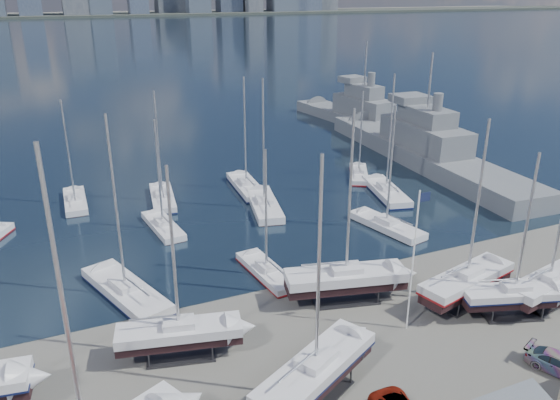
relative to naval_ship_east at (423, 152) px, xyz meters
name	(u,v)px	position (x,y,z in m)	size (l,w,h in m)	color
ground	(334,348)	(-35.30, -35.78, -1.66)	(1400.00, 1400.00, 0.00)	#605E59
water	(66,37)	(-35.30, 274.22, -1.81)	(1400.00, 600.00, 0.40)	#1A273C
far_shore	(48,16)	(-35.30, 534.22, -0.56)	(1400.00, 80.00, 2.20)	#2D332D
sailboat_cradle_2	(179,333)	(-45.98, -32.15, 0.34)	(9.23, 4.40, 14.64)	#2D2D33
sailboat_cradle_3	(316,371)	(-38.96, -39.89, 0.44)	(10.49, 7.41, 16.66)	#2D2D33
sailboat_cradle_4	(346,278)	(-31.12, -30.18, 0.45)	(10.65, 5.17, 16.69)	#2D2D33
sailboat_cradle_5	(514,295)	(-19.88, -37.79, 0.30)	(8.84, 4.87, 13.93)	#2D2D33
sailboat_cradle_6	(467,281)	(-21.88, -34.52, 0.40)	(10.24, 5.05, 15.95)	#2D2D33
sailboat_cradle_7	(549,283)	(-15.79, -37.55, 0.35)	(9.32, 4.28, 14.78)	#2D2D33
sailboat_moored_2	(75,202)	(-50.62, 2.81, -1.34)	(2.79, 9.13, 13.68)	black
sailboat_moored_3	(126,293)	(-48.31, -21.98, -1.35)	(6.59, 11.72, 16.89)	black
sailboat_moored_4	(163,227)	(-42.26, -9.15, -1.34)	(3.33, 8.85, 13.04)	black
sailboat_moored_5	(163,199)	(-40.43, -0.46, -1.36)	(4.03, 10.04, 14.59)	black
sailboat_moored_6	(267,272)	(-35.65, -23.44, -1.36)	(3.26, 8.76, 12.81)	black
sailboat_moored_7	(264,206)	(-29.61, -7.93, -1.34)	(5.35, 11.35, 16.53)	black
sailboat_moored_8	(246,187)	(-29.23, -0.64, -1.36)	(3.70, 10.65, 15.64)	black
sailboat_moored_9	(386,226)	(-19.38, -19.02, -1.34)	(4.73, 9.96, 14.50)	black
sailboat_moored_10	(386,193)	(-13.30, -9.90, -1.36)	(5.49, 11.32, 16.32)	black
sailboat_moored_11	(359,175)	(-12.68, -2.13, -1.36)	(6.22, 8.65, 12.79)	black
naval_ship_east	(423,152)	(0.00, 0.00, 0.00)	(10.14, 47.27, 18.22)	#585C61
naval_ship_west	(362,118)	(4.06, 24.17, 0.01)	(10.72, 38.71, 17.44)	#585C61
flagpole	(415,252)	(-28.66, -35.76, 5.00)	(1.03, 0.12, 11.62)	white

